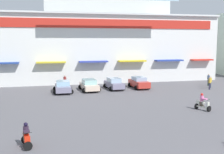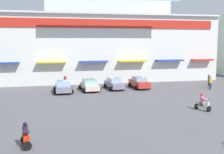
% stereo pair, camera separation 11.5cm
% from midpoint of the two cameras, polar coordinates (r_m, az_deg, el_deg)
% --- Properties ---
extents(ground_plane, '(128.00, 128.00, 0.00)m').
position_cam_midpoint_polar(ground_plane, '(25.58, 8.65, -6.92)').
color(ground_plane, '#5C5A5F').
extents(colonial_building, '(34.69, 14.76, 21.03)m').
position_cam_midpoint_polar(colonial_building, '(46.40, -1.39, 10.44)').
color(colonial_building, silver).
rests_on(colonial_building, ground).
extents(parked_car_0, '(2.42, 4.04, 1.46)m').
position_cam_midpoint_polar(parked_car_0, '(34.60, -9.89, -1.96)').
color(parked_car_0, gray).
rests_on(parked_car_0, ground).
extents(parked_car_1, '(2.54, 4.45, 1.46)m').
position_cam_midpoint_polar(parked_car_1, '(35.55, -4.55, -1.63)').
color(parked_car_1, beige).
rests_on(parked_car_1, ground).
extents(parked_car_2, '(2.47, 4.13, 1.51)m').
position_cam_midpoint_polar(parked_car_2, '(36.46, 0.56, -1.35)').
color(parked_car_2, slate).
rests_on(parked_car_2, ground).
extents(parked_car_3, '(2.42, 4.11, 1.54)m').
position_cam_midpoint_polar(parked_car_3, '(37.40, 5.70, -1.13)').
color(parked_car_3, '#B53128').
rests_on(parked_car_3, ground).
extents(scooter_rider_3, '(1.13, 1.48, 1.58)m').
position_cam_midpoint_polar(scooter_rider_3, '(26.73, 18.18, -5.16)').
color(scooter_rider_3, black).
rests_on(scooter_rider_3, ground).
extents(scooter_rider_5, '(0.75, 1.39, 1.48)m').
position_cam_midpoint_polar(scooter_rider_5, '(17.67, -17.09, -11.65)').
color(scooter_rider_5, black).
rests_on(scooter_rider_5, ground).
extents(pedestrian_1, '(0.40, 0.40, 1.67)m').
position_cam_midpoint_polar(pedestrian_1, '(41.60, 19.33, -0.41)').
color(pedestrian_1, black).
rests_on(pedestrian_1, ground).
extents(pedestrian_2, '(0.52, 0.52, 1.57)m').
position_cam_midpoint_polar(pedestrian_2, '(39.79, 19.67, -0.86)').
color(pedestrian_2, '#202D3D').
rests_on(pedestrian_2, ground).
extents(pedestrian_3, '(0.41, 0.41, 1.69)m').
position_cam_midpoint_polar(pedestrian_3, '(38.38, 19.56, -1.02)').
color(pedestrian_3, '#2E2B40').
rests_on(pedestrian_3, ground).
extents(pedestrian_4, '(0.46, 0.46, 1.70)m').
position_cam_midpoint_polar(pedestrian_4, '(38.20, -9.48, -0.75)').
color(pedestrian_4, '#2D2D51').
rests_on(pedestrian_4, ground).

